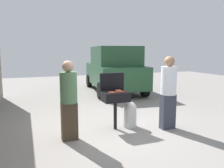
% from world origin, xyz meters
% --- Properties ---
extents(ground_plane, '(24.00, 24.00, 0.00)m').
position_xyz_m(ground_plane, '(0.00, 0.00, 0.00)').
color(ground_plane, gray).
extents(bbq_grill, '(0.60, 0.44, 0.89)m').
position_xyz_m(bbq_grill, '(0.02, -0.01, 0.75)').
color(bbq_grill, black).
rests_on(bbq_grill, ground).
extents(grill_lid_open, '(0.60, 0.05, 0.42)m').
position_xyz_m(grill_lid_open, '(0.02, 0.21, 1.10)').
color(grill_lid_open, black).
rests_on(grill_lid_open, bbq_grill).
extents(hot_dog_0, '(0.13, 0.04, 0.03)m').
position_xyz_m(hot_dog_0, '(-0.12, -0.17, 0.90)').
color(hot_dog_0, '#B74C33').
rests_on(hot_dog_0, bbq_grill).
extents(hot_dog_1, '(0.13, 0.03, 0.03)m').
position_xyz_m(hot_dog_1, '(0.09, -0.14, 0.90)').
color(hot_dog_1, '#B74C33').
rests_on(hot_dog_1, bbq_grill).
extents(hot_dog_2, '(0.13, 0.03, 0.03)m').
position_xyz_m(hot_dog_2, '(0.10, 0.02, 0.90)').
color(hot_dog_2, '#C6593D').
rests_on(hot_dog_2, bbq_grill).
extents(hot_dog_3, '(0.13, 0.04, 0.03)m').
position_xyz_m(hot_dog_3, '(0.11, -0.02, 0.90)').
color(hot_dog_3, '#C6593D').
rests_on(hot_dog_3, bbq_grill).
extents(hot_dog_4, '(0.13, 0.03, 0.03)m').
position_xyz_m(hot_dog_4, '(-0.05, -0.14, 0.90)').
color(hot_dog_4, '#C6593D').
rests_on(hot_dog_4, bbq_grill).
extents(hot_dog_5, '(0.13, 0.04, 0.03)m').
position_xyz_m(hot_dog_5, '(0.19, -0.10, 0.90)').
color(hot_dog_5, '#AD4228').
rests_on(hot_dog_5, bbq_grill).
extents(hot_dog_6, '(0.13, 0.04, 0.03)m').
position_xyz_m(hot_dog_6, '(-0.10, -0.06, 0.90)').
color(hot_dog_6, '#C6593D').
rests_on(hot_dog_6, bbq_grill).
extents(hot_dog_7, '(0.13, 0.03, 0.03)m').
position_xyz_m(hot_dog_7, '(0.14, 0.12, 0.90)').
color(hot_dog_7, '#AD4228').
rests_on(hot_dog_7, bbq_grill).
extents(propane_tank, '(0.32, 0.32, 0.62)m').
position_xyz_m(propane_tank, '(0.41, 0.01, 0.32)').
color(propane_tank, silver).
rests_on(propane_tank, ground).
extents(person_left, '(0.34, 0.34, 1.64)m').
position_xyz_m(person_left, '(-1.10, -0.30, 0.89)').
color(person_left, '#3F3323').
rests_on(person_left, ground).
extents(person_right, '(0.36, 0.36, 1.71)m').
position_xyz_m(person_right, '(1.19, -0.41, 0.93)').
color(person_right, '#333847').
rests_on(person_right, ground).
extents(parked_minivan, '(2.45, 4.59, 2.02)m').
position_xyz_m(parked_minivan, '(1.85, 4.74, 1.03)').
color(parked_minivan, '#234C2D').
rests_on(parked_minivan, ground).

